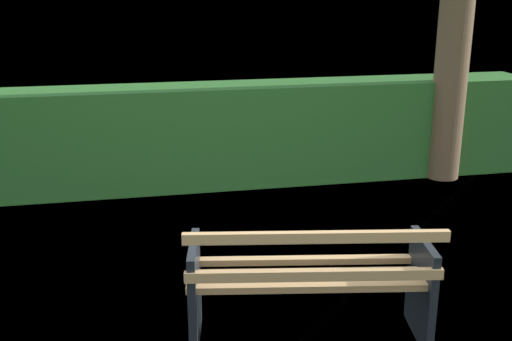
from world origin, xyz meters
TOP-DOWN VIEW (x-y plane):
  - ground_plane at (0.00, 0.00)m, footprint 1400.00×1400.00m
  - park_bench at (-0.01, -0.06)m, footprint 1.62×0.82m
  - hedge_row at (0.00, 3.31)m, footprint 7.20×0.67m

SIDE VIEW (x-z plane):
  - ground_plane at x=0.00m, z-range 0.00..0.00m
  - park_bench at x=-0.01m, z-range -0.01..0.85m
  - hedge_row at x=0.00m, z-range 0.00..1.13m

